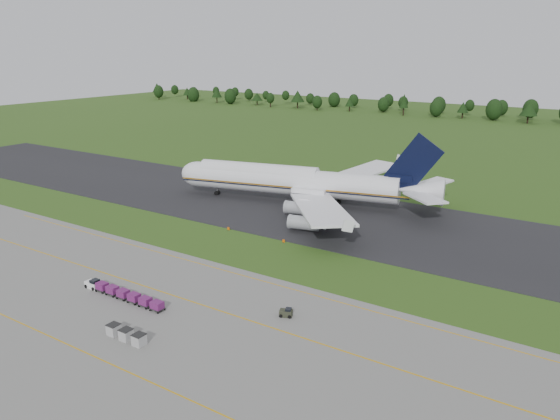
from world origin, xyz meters
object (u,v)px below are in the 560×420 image
Objects in this scene: uld_row at (126,334)px; aircraft at (297,182)px; edge_markers at (255,235)px; baggage_train at (122,293)px; utility_cart at (286,313)px.

aircraft is at bearing 103.02° from uld_row.
aircraft reaches higher than uld_row.
baggage_train is at bearing -90.26° from edge_markers.
utility_cart reaches higher than edge_markers.
uld_row is 43.56m from edge_markers.
baggage_train is (5.66, -59.96, -4.51)m from aircraft.
aircraft is at bearing 95.39° from baggage_train.
baggage_train is 12.92m from uld_row.
uld_row is at bearing -129.53° from utility_cart.
utility_cart is at bearing 20.06° from baggage_train.
baggage_train reaches higher than utility_cart.
edge_markers is at bearing 89.74° from baggage_train.
uld_row is at bearing -76.98° from aircraft.
aircraft is 4.07× the size of baggage_train.
edge_markers is (-9.91, 42.42, -0.54)m from uld_row.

